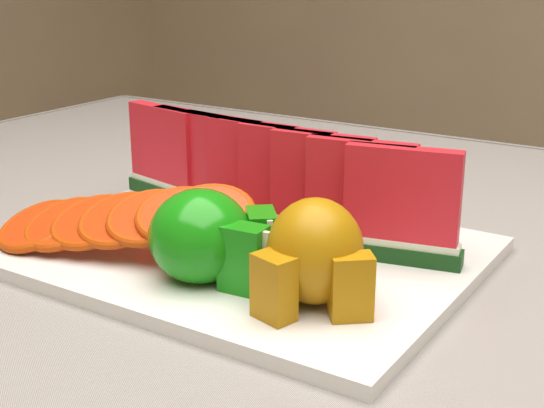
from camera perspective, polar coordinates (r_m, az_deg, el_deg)
The scene contains 10 objects.
table at distance 0.72m, azimuth 6.46°, elevation -12.13°, with size 1.40×0.90×0.75m.
tablecloth at distance 0.69m, azimuth 6.64°, elevation -7.62°, with size 1.53×1.03×0.20m.
platter at distance 0.68m, azimuth -2.40°, elevation -3.56°, with size 0.40×0.30×0.01m.
apple_cluster at distance 0.60m, azimuth -4.76°, elevation -2.62°, with size 0.12×0.11×0.08m.
pear_cluster at distance 0.55m, azimuth 3.24°, elevation -3.88°, with size 0.09×0.09×0.08m.
fork at distance 1.02m, azimuth -3.98°, elevation 3.72°, with size 0.04×0.20×0.00m.
watermelon_row at distance 0.71m, azimuth -0.26°, elevation 1.93°, with size 0.39×0.07×0.10m.
orange_fan_front at distance 0.66m, azimuth -11.29°, elevation -1.15°, with size 0.25×0.14×0.06m.
orange_fan_back at distance 0.79m, azimuth 0.28°, elevation 1.53°, with size 0.23×0.09×0.04m.
tangerine_segments at distance 0.68m, azimuth -1.96°, elevation -1.81°, with size 0.21×0.07×0.02m.
Camera 1 is at (0.27, -0.56, 1.01)m, focal length 50.00 mm.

